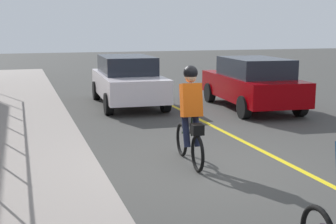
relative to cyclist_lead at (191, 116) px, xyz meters
The scene contains 6 objects.
ground_plane 0.98m from the cyclist_lead, 159.37° to the right, with size 80.00×80.00×0.00m, color #403F3C.
lane_line_centre 1.99m from the cyclist_lead, 101.39° to the right, with size 36.00×0.12×0.01m, color yellow.
sidewalk 3.39m from the cyclist_lead, 96.09° to the left, with size 40.00×3.20×0.15m, color gray.
cyclist_lead is the anchor object (origin of this frame).
patrol_sedan 6.31m from the cyclist_lead, 38.23° to the right, with size 4.53×2.21×1.58m.
parked_sedan_rear 6.83m from the cyclist_lead, ahead, with size 4.48×2.08×1.58m.
Camera 1 is at (-7.28, 3.04, 2.49)m, focal length 49.09 mm.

